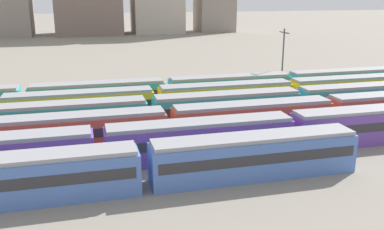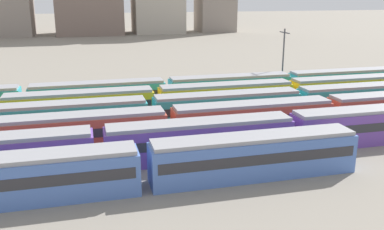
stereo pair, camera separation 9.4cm
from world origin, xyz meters
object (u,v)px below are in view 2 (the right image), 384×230
Objects in this scene: train_track_0 at (19,179)px; train_track_5 at (230,88)px; catenary_pole_1 at (283,58)px; train_track_1 at (291,131)px; train_track_2 at (169,125)px; train_track_3 at (298,103)px; train_track_4 at (156,101)px.

train_track_0 is 36.66m from train_track_5.
train_track_5 is at bearing -162.44° from catenary_pole_1.
train_track_1 is 1.20× the size of train_track_5.
train_track_2 is 19.84m from train_track_5.
train_track_2 and train_track_5 have the same top height.
train_track_1 is at bearing -113.82° from catenary_pole_1.
train_track_1 is 11.25× the size of catenary_pole_1.
train_track_3 is at bearing -107.63° from catenary_pole_1.
catenary_pole_1 is at bearing 39.26° from train_track_0.
train_track_3 is at bearing 26.50° from train_track_0.
catenary_pole_1 reaches higher than train_track_2.
train_track_2 is 1.00× the size of train_track_4.
train_track_4 and train_track_5 have the same top height.
train_track_5 is (0.81, 20.80, 0.00)m from train_track_1.
train_track_5 is at bearing 45.17° from train_track_0.
catenary_pole_1 reaches higher than train_track_0.
catenary_pole_1 is (4.28, 13.48, 3.64)m from train_track_3.
train_track_3 is at bearing 58.97° from train_track_1.
catenary_pole_1 is at bearing 72.37° from train_track_3.
train_track_3 is 1.20× the size of train_track_5.
train_track_0 and train_track_1 have the same top height.
train_track_3 is 11.25× the size of catenary_pole_1.
train_track_0 and train_track_4 have the same top height.
train_track_0 is at bearing -142.56° from train_track_2.
train_track_4 is at bearing -156.31° from train_track_5.
catenary_pole_1 is (10.54, 23.88, 3.64)m from train_track_1.
catenary_pole_1 reaches higher than train_track_1.
train_track_3 is 18.06m from train_track_4.
train_track_2 is at bearing -92.28° from train_track_4.
train_track_2 and train_track_4 have the same top height.
train_track_3 is 1.51× the size of train_track_4.
catenary_pole_1 is (21.57, 8.28, 3.64)m from train_track_4.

